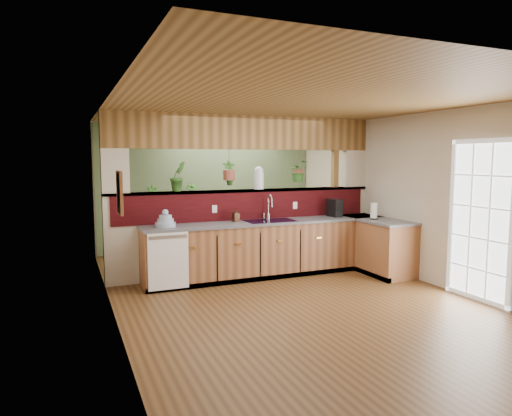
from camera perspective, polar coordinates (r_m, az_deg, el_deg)
name	(u,v)px	position (r m, az deg, el deg)	size (l,w,h in m)	color
ground	(282,293)	(6.60, 3.32, -10.54)	(4.60, 7.00, 0.01)	#4F3218
ceiling	(284,107)	(6.36, 3.47, 12.49)	(4.60, 7.00, 0.01)	brown
wall_back	(209,187)	(9.61, -5.87, 2.57)	(4.60, 0.02, 2.60)	beige
wall_front	(508,246)	(3.59, 28.95, -4.19)	(4.60, 0.02, 2.60)	beige
wall_left	(111,209)	(5.73, -17.73, -0.12)	(0.02, 7.00, 2.60)	beige
wall_right	(413,197)	(7.65, 19.04, 1.35)	(0.02, 7.00, 2.60)	beige
pass_through_partition	(249,201)	(7.60, -0.90, 0.83)	(4.60, 0.21, 2.60)	beige
pass_through_ledge	(247,191)	(7.58, -1.12, 2.18)	(4.60, 0.21, 0.04)	brown
header_beam	(247,133)	(7.57, -1.13, 9.40)	(4.60, 0.15, 0.55)	brown
sage_backwall	(209,187)	(9.59, -5.84, 2.57)	(4.55, 0.02, 2.55)	#5A704D
countertop	(305,247)	(7.62, 6.12, -4.82)	(4.14, 1.52, 0.90)	brown
dishwasher	(168,261)	(6.63, -10.89, -6.50)	(0.58, 0.03, 0.82)	white
navy_sink	(270,226)	(7.39, 1.77, -2.21)	(0.82, 0.50, 0.18)	black
french_door	(479,223)	(6.75, 26.15, -1.68)	(0.06, 1.02, 2.16)	white
framed_print	(120,193)	(4.91, -16.66, 1.85)	(0.04, 0.35, 0.45)	brown
faucet	(269,206)	(7.52, 1.64, 0.26)	(0.18, 0.18, 0.42)	#B7B7B2
dish_stack	(165,221)	(6.83, -11.26, -1.66)	(0.30, 0.30, 0.26)	#9AACC7
soap_dispenser	(236,215)	(7.28, -2.55, -0.88)	(0.09, 0.10, 0.21)	#3A2215
coffee_maker	(335,209)	(8.00, 9.84, -0.07)	(0.16, 0.27, 0.30)	black
paper_towel	(374,211)	(7.80, 14.53, -0.41)	(0.13, 0.13, 0.29)	black
glass_jar	(259,178)	(7.65, 0.35, 3.79)	(0.17, 0.17, 0.38)	silver
ledge_plant_left	(178,176)	(7.22, -9.73, 3.93)	(0.26, 0.21, 0.47)	#2B581E
hanging_plant_a	(229,165)	(7.45, -3.38, 5.42)	(0.24, 0.19, 0.53)	brown
hanging_plant_b	(298,162)	(7.96, 5.32, 5.74)	(0.39, 0.36, 0.48)	brown
shelving_console	(175,229)	(9.25, -10.11, -2.61)	(1.33, 0.36, 0.89)	black
shelf_plant_a	(153,196)	(9.09, -12.74, 1.43)	(0.24, 0.16, 0.45)	#2B581E
shelf_plant_b	(192,195)	(9.26, -8.04, 1.64)	(0.26, 0.26, 0.46)	#2B581E
floor_plant	(273,233)	(9.29, 2.16, -3.10)	(0.72, 0.63, 0.80)	#2B581E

